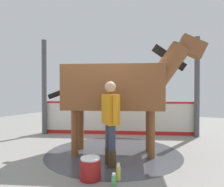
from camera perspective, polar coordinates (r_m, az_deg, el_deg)
The scene contains 10 objects.
ground_plane at distance 5.19m, azimuth -3.42°, elevation -15.54°, with size 16.00×16.00×0.02m, color gray.
wet_patch at distance 5.08m, azimuth 0.38°, elevation -15.76°, with size 3.13×3.13×0.00m, color #42444C.
barrier_wall at distance 6.99m, azimuth 1.76°, elevation -6.95°, with size 4.83×1.99×1.09m.
roof_post_near at distance 7.07m, azimuth 22.03°, elevation 1.67°, with size 0.16×0.16×3.12m, color #4C4C51.
roof_post_far at distance 7.34m, azimuth -17.87°, elevation 1.66°, with size 0.16×0.16×3.12m, color #4C4C51.
horse at distance 4.86m, azimuth 1.91°, elevation 1.85°, with size 3.45×1.77×2.71m.
handler at distance 4.08m, azimuth -0.46°, elevation -6.49°, with size 0.50×0.49×1.63m.
wash_bucket at distance 3.67m, azimuth -5.88°, elevation -19.56°, with size 0.35×0.35×0.36m.
bottle_shampoo at distance 3.64m, azimuth 1.74°, elevation -20.61°, with size 0.08×0.08×0.28m.
bottle_spray at distance 3.48m, azimuth 0.50°, elevation -22.32°, with size 0.08×0.08×0.19m.
Camera 1 is at (-2.50, 4.30, 1.47)m, focal length 33.75 mm.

